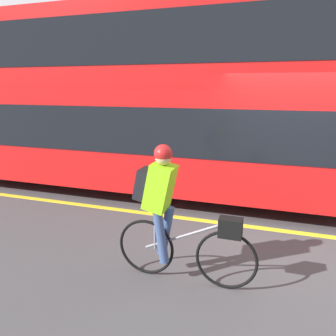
{
  "coord_description": "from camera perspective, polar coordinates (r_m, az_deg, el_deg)",
  "views": [
    {
      "loc": [
        -0.38,
        -5.09,
        2.29
      ],
      "look_at": [
        -2.02,
        -0.2,
        1.01
      ],
      "focal_mm": 35.0,
      "sensor_mm": 36.0,
      "label": 1
    }
  ],
  "objects": [
    {
      "name": "building_facade",
      "position": [
        11.79,
        21.41,
        17.46
      ],
      "size": [
        60.0,
        0.3,
        6.38
      ],
      "color": "#9E9EA3",
      "rests_on": "ground_plane"
    },
    {
      "name": "street_sign_post",
      "position": [
        13.11,
        -16.97,
        10.52
      ],
      "size": [
        0.36,
        0.09,
        2.7
      ],
      "color": "#59595B",
      "rests_on": "sidewalk_curb"
    },
    {
      "name": "road_center_line",
      "position": [
        5.77,
        21.11,
        -10.39
      ],
      "size": [
        50.0,
        0.14,
        0.01
      ],
      "primitive_type": "cube",
      "color": "yellow",
      "rests_on": "ground_plane"
    },
    {
      "name": "cyclist_on_bike",
      "position": [
        3.86,
        0.46,
        -7.28
      ],
      "size": [
        1.71,
        0.32,
        1.66
      ],
      "color": "black",
      "rests_on": "ground_plane"
    },
    {
      "name": "bus",
      "position": [
        7.3,
        -5.36,
        12.46
      ],
      "size": [
        9.47,
        2.54,
        3.79
      ],
      "color": "black",
      "rests_on": "ground_plane"
    },
    {
      "name": "ground_plane",
      "position": [
        5.59,
        21.18,
        -11.21
      ],
      "size": [
        80.0,
        80.0,
        0.0
      ],
      "primitive_type": "plane",
      "color": "#424244"
    },
    {
      "name": "sidewalk_curb",
      "position": [
        11.01,
        20.17,
        1.47
      ],
      "size": [
        60.0,
        1.65,
        0.13
      ],
      "color": "gray",
      "rests_on": "ground_plane"
    },
    {
      "name": "trash_bin",
      "position": [
        11.34,
        1.01,
        5.59
      ],
      "size": [
        0.55,
        0.55,
        1.0
      ],
      "color": "#194C23",
      "rests_on": "sidewalk_curb"
    }
  ]
}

